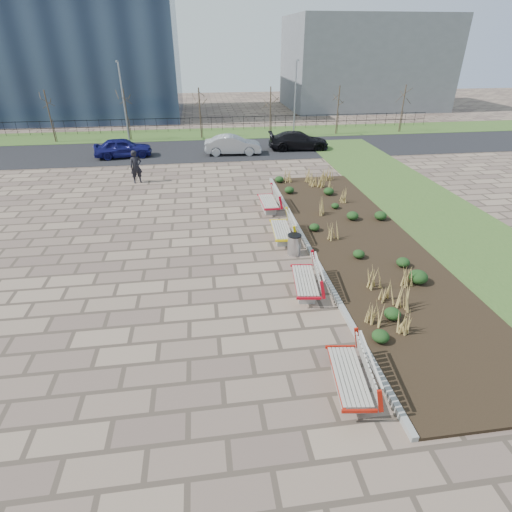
{
  "coord_description": "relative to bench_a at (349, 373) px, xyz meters",
  "views": [
    {
      "loc": [
        -0.16,
        -9.01,
        7.49
      ],
      "look_at": [
        1.5,
        3.0,
        0.9
      ],
      "focal_mm": 28.0,
      "sensor_mm": 36.0,
      "label": 1
    }
  ],
  "objects": [
    {
      "name": "railing_fence",
      "position": [
        -3.0,
        31.88,
        0.14
      ],
      "size": [
        44.0,
        0.1,
        1.2
      ],
      "primitive_type": null,
      "color": "black",
      "rests_on": "grass_verge_far"
    },
    {
      "name": "bench_c",
      "position": [
        0.0,
        8.4,
        0.0
      ],
      "size": [
        1.02,
        2.15,
        1.0
      ],
      "primitive_type": null,
      "rotation": [
        0.0,
        0.0,
        -0.06
      ],
      "color": "yellow",
      "rests_on": "ground"
    },
    {
      "name": "ground",
      "position": [
        -3.0,
        2.38,
        -0.5
      ],
      "size": [
        120.0,
        120.0,
        0.0
      ],
      "primitive_type": "plane",
      "color": "#7E6956",
      "rests_on": "ground"
    },
    {
      "name": "tree_e",
      "position": [
        9.0,
        28.88,
        1.54
      ],
      "size": [
        1.4,
        1.4,
        4.0
      ],
      "primitive_type": null,
      "color": "#4C3D2D",
      "rests_on": "grass_verge_far"
    },
    {
      "name": "car_blue",
      "position": [
        -8.65,
        23.13,
        0.19
      ],
      "size": [
        4.13,
        2.07,
        1.35
      ],
      "primitive_type": "imported",
      "rotation": [
        0.0,
        0.0,
        1.69
      ],
      "color": "navy",
      "rests_on": "road"
    },
    {
      "name": "litter_bin",
      "position": [
        0.23,
        6.98,
        -0.09
      ],
      "size": [
        0.52,
        0.52,
        0.82
      ],
      "primitive_type": "cylinder",
      "color": "#B2B2B7",
      "rests_on": "ground"
    },
    {
      "name": "lamp_west",
      "position": [
        -9.0,
        28.38,
        2.54
      ],
      "size": [
        0.24,
        0.6,
        6.0
      ],
      "primitive_type": null,
      "color": "gray",
      "rests_on": "grass_verge_far"
    },
    {
      "name": "grass_verge_near",
      "position": [
        8.0,
        7.38,
        -0.48
      ],
      "size": [
        5.0,
        38.0,
        0.04
      ],
      "primitive_type": "cube",
      "color": "#33511E",
      "rests_on": "ground"
    },
    {
      "name": "tree_f",
      "position": [
        15.0,
        28.88,
        1.54
      ],
      "size": [
        1.4,
        1.4,
        4.0
      ],
      "primitive_type": null,
      "color": "#4C3D2D",
      "rests_on": "grass_verge_far"
    },
    {
      "name": "grass_verge_far",
      "position": [
        -3.0,
        30.38,
        -0.48
      ],
      "size": [
        80.0,
        5.0,
        0.04
      ],
      "primitive_type": "cube",
      "color": "#33511E",
      "rests_on": "ground"
    },
    {
      "name": "pedestrian",
      "position": [
        -6.97,
        17.07,
        0.45
      ],
      "size": [
        0.8,
        0.66,
        1.89
      ],
      "primitive_type": "imported",
      "rotation": [
        0.0,
        0.0,
        0.34
      ],
      "color": "black",
      "rests_on": "ground"
    },
    {
      "name": "tree_b",
      "position": [
        -9.0,
        28.88,
        1.54
      ],
      "size": [
        1.4,
        1.4,
        4.0
      ],
      "primitive_type": null,
      "color": "#4C3D2D",
      "rests_on": "grass_verge_far"
    },
    {
      "name": "tree_d",
      "position": [
        3.0,
        28.88,
        1.54
      ],
      "size": [
        1.4,
        1.4,
        4.0
      ],
      "primitive_type": null,
      "color": "#4C3D2D",
      "rests_on": "grass_verge_far"
    },
    {
      "name": "bench_a",
      "position": [
        0.0,
        0.0,
        0.0
      ],
      "size": [
        1.15,
        2.19,
        1.0
      ],
      "primitive_type": null,
      "rotation": [
        0.0,
        0.0,
        -0.12
      ],
      "color": "#AB180B",
      "rests_on": "ground"
    },
    {
      "name": "planting_bed",
      "position": [
        3.25,
        7.38,
        -0.45
      ],
      "size": [
        4.5,
        18.0,
        0.1
      ],
      "primitive_type": "cube",
      "color": "black",
      "rests_on": "ground"
    },
    {
      "name": "car_black",
      "position": [
        4.32,
        23.69,
        0.18
      ],
      "size": [
        4.68,
        2.15,
        1.33
      ],
      "primitive_type": "imported",
      "rotation": [
        0.0,
        0.0,
        1.51
      ],
      "color": "black",
      "rests_on": "road"
    },
    {
      "name": "lamp_east",
      "position": [
        5.0,
        28.38,
        2.54
      ],
      "size": [
        0.24,
        0.6,
        6.0
      ],
      "primitive_type": null,
      "color": "gray",
      "rests_on": "grass_verge_far"
    },
    {
      "name": "bench_d",
      "position": [
        0.0,
        11.77,
        0.0
      ],
      "size": [
        0.93,
        2.11,
        1.0
      ],
      "primitive_type": null,
      "rotation": [
        0.0,
        0.0,
        0.02
      ],
      "color": "red",
      "rests_on": "ground"
    },
    {
      "name": "car_silver",
      "position": [
        -0.79,
        22.9,
        0.2
      ],
      "size": [
        4.19,
        1.69,
        1.35
      ],
      "primitive_type": "imported",
      "rotation": [
        0.0,
        0.0,
        1.51
      ],
      "color": "gray",
      "rests_on": "road"
    },
    {
      "name": "tree_c",
      "position": [
        -3.0,
        28.88,
        1.54
      ],
      "size": [
        1.4,
        1.4,
        4.0
      ],
      "primitive_type": null,
      "color": "#4C3D2D",
      "rests_on": "grass_verge_far"
    },
    {
      "name": "road",
      "position": [
        -3.0,
        24.38,
        -0.49
      ],
      "size": [
        80.0,
        7.0,
        0.02
      ],
      "primitive_type": "cube",
      "color": "black",
      "rests_on": "ground"
    },
    {
      "name": "tree_a",
      "position": [
        -15.0,
        28.88,
        1.54
      ],
      "size": [
        1.4,
        1.4,
        4.0
      ],
      "primitive_type": null,
      "color": "#4C3D2D",
      "rests_on": "grass_verge_far"
    },
    {
      "name": "building_grey",
      "position": [
        17.0,
        44.38,
        4.5
      ],
      "size": [
        18.0,
        12.0,
        10.0
      ],
      "primitive_type": "cube",
      "color": "slate",
      "rests_on": "ground"
    },
    {
      "name": "planting_curb",
      "position": [
        0.92,
        7.38,
        -0.42
      ],
      "size": [
        0.16,
        18.0,
        0.15
      ],
      "primitive_type": "cube",
      "color": "gray",
      "rests_on": "ground"
    },
    {
      "name": "bench_b",
      "position": [
        0.0,
        4.32,
        0.0
      ],
      "size": [
        1.15,
        2.2,
        1.0
      ],
      "primitive_type": null,
      "rotation": [
        0.0,
        0.0,
        -0.12
      ],
      "color": "#B60C1B",
      "rests_on": "ground"
    }
  ]
}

